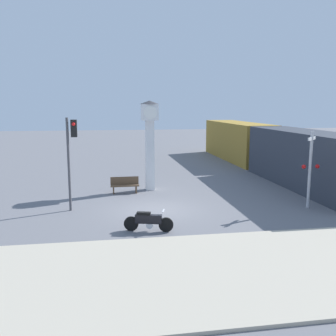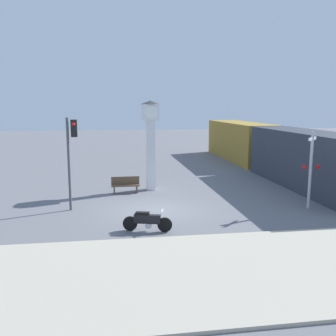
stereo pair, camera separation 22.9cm
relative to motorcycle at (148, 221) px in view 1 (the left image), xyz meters
name	(u,v)px [view 1 (the left image)]	position (x,y,z in m)	size (l,w,h in m)	color
ground_plane	(156,210)	(0.71, 2.98, -0.42)	(120.00, 120.00, 0.00)	slate
sidewalk_strip	(187,272)	(0.71, -4.00, -0.37)	(36.00, 6.00, 0.10)	#B2A893
motorcycle	(148,221)	(0.00, 0.00, 0.00)	(1.94, 0.67, 0.87)	black
clock_tower	(150,132)	(0.93, 7.41, 3.00)	(1.11, 1.11, 5.22)	white
freight_train	(265,148)	(10.44, 12.73, 1.28)	(2.80, 24.36, 3.40)	#333842
traffic_light	(71,147)	(-3.18, 3.57, 2.60)	(0.50, 0.35, 4.40)	#47474C
railroad_crossing_signal	(310,167)	(8.05, 2.15, 1.62)	(0.90, 0.82, 3.74)	#B7B7BC
bench	(125,185)	(-0.60, 6.78, 0.07)	(1.60, 0.44, 0.92)	brown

